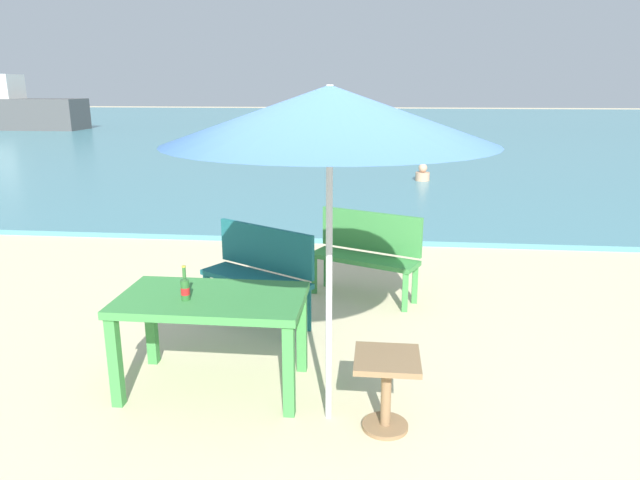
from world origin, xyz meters
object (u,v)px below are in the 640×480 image
Objects in this scene: side_table_wood at (386,382)px; bench_teal_center at (260,268)px; picnic_table_green at (212,309)px; bench_green_left at (367,250)px; boat_fishing_trawler at (8,110)px; beer_bottle_amber at (185,288)px; patio_umbrella at (330,115)px; swimmer_person at (423,174)px.

bench_teal_center reaches higher than side_table_wood.
bench_teal_center reaches higher than picnic_table_green.
side_table_wood is 2.59m from bench_green_left.
side_table_wood is (1.32, -0.43, -0.30)m from picnic_table_green.
bench_green_left is (1.12, 2.14, -0.11)m from picnic_table_green.
boat_fishing_trawler is (-17.91, 24.48, 0.42)m from picnic_table_green.
boat_fishing_trawler is at bearing 125.83° from beer_bottle_amber.
picnic_table_green is at bearing -117.66° from bench_green_left.
patio_umbrella is at bearing -52.81° from boat_fishing_trawler.
bench_teal_center is at bearing -104.40° from swimmer_person.
picnic_table_green is 1.13× the size of bench_green_left.
swimmer_person is (2.43, 9.99, -0.61)m from beer_bottle_amber.
bench_teal_center is 0.16× the size of boat_fishing_trawler.
patio_umbrella is 31.17m from boat_fishing_trawler.
side_table_wood is 2.19m from bench_teal_center.
beer_bottle_amber reaches higher than side_table_wood.
boat_fishing_trawler is (-17.99, 23.12, 0.53)m from bench_teal_center.
picnic_table_green is 0.61× the size of patio_umbrella.
beer_bottle_amber is at bearing 167.58° from patio_umbrella.
patio_umbrella is at bearing -97.52° from swimmer_person.
picnic_table_green is 1.37m from bench_teal_center.
beer_bottle_amber is 10.30m from swimmer_person.
swimmer_person is 0.05× the size of boat_fishing_trawler.
picnic_table_green is 10.15m from swimmer_person.
patio_umbrella reaches higher than swimmer_person.
bench_teal_center and bench_green_left have the same top height.
patio_umbrella is 10.48m from swimmer_person.
beer_bottle_amber is at bearing 167.49° from side_table_wood.
swimmer_person is at bearing 82.48° from patio_umbrella.
beer_bottle_amber reaches higher than swimmer_person.
beer_bottle_amber is at bearing -99.57° from bench_teal_center.
side_table_wood is at bearing -85.50° from bench_green_left.
patio_umbrella reaches higher than bench_green_left.
boat_fishing_trawler is at bearing 127.19° from patio_umbrella.
bench_green_left reaches higher than swimmer_person.
patio_umbrella is 2.46m from bench_teal_center.
boat_fishing_trawler is (-20.18, 14.60, 0.83)m from swimmer_person.
bench_green_left is at bearing 85.39° from patio_umbrella.
picnic_table_green is 5.28× the size of beer_bottle_amber.
picnic_table_green is 1.15× the size of bench_teal_center.
side_table_wood is at bearing -52.33° from boat_fishing_trawler.
swimmer_person is 24.92m from boat_fishing_trawler.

